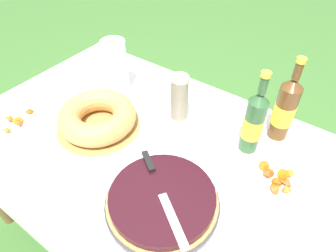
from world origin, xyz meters
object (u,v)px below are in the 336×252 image
serving_knife (159,187)px  snack_plate_left (277,182)px  cider_bottle_green (254,122)px  cider_bottle_amber (285,109)px  snack_plate_near (20,122)px  paper_towel_roll (116,66)px  berry_tart (162,200)px  cup_stack (179,99)px  bundt_cake (97,117)px

serving_knife → snack_plate_left: bearing=77.5°
cider_bottle_green → cider_bottle_amber: size_ratio=0.98×
snack_plate_near → paper_towel_roll: bearing=69.4°
berry_tart → cup_stack: bearing=117.4°
bundt_cake → serving_knife: bearing=-17.8°
bundt_cake → cider_bottle_green: 0.61m
bundt_cake → cider_bottle_amber: 0.73m
snack_plate_near → berry_tart: bearing=2.6°
cider_bottle_green → snack_plate_left: cider_bottle_green is taller
bundt_cake → cup_stack: size_ratio=1.61×
cider_bottle_amber → snack_plate_near: cider_bottle_amber is taller
cider_bottle_amber → snack_plate_near: bearing=-147.7°
serving_knife → cider_bottle_green: cider_bottle_green is taller
serving_knife → paper_towel_roll: bearing=178.3°
serving_knife → cup_stack: (-0.17, 0.37, 0.04)m
cider_bottle_green → snack_plate_near: (-0.83, -0.43, -0.12)m
cup_stack → snack_plate_near: 0.67m
berry_tart → paper_towel_roll: bearing=144.7°
serving_knife → bundt_cake: (-0.42, 0.13, -0.01)m
serving_knife → snack_plate_left: 0.41m
cider_bottle_amber → berry_tart: bearing=-108.5°
cider_bottle_amber → bundt_cake: bearing=-148.1°
cup_stack → cider_bottle_amber: bearing=21.9°
cider_bottle_green → serving_knife: bearing=-109.8°
bundt_cake → cider_bottle_green: (0.55, 0.25, 0.08)m
snack_plate_left → cup_stack: bearing=169.6°
cider_bottle_green → snack_plate_left: (0.15, -0.10, -0.12)m
cup_stack → snack_plate_near: (-0.52, -0.42, -0.10)m
snack_plate_near → snack_plate_left: size_ratio=0.99×
serving_knife → paper_towel_roll: 0.66m
bundt_cake → snack_plate_left: 0.72m
paper_towel_roll → snack_plate_left: bearing=-6.7°
serving_knife → snack_plate_near: (-0.69, -0.05, -0.05)m
cup_stack → cider_bottle_green: size_ratio=0.63×
cider_bottle_amber → snack_plate_left: 0.28m
cup_stack → cider_bottle_amber: 0.41m
snack_plate_left → paper_towel_roll: paper_towel_roll is taller
cider_bottle_green → cider_bottle_amber: (0.07, 0.14, 0.00)m
berry_tart → paper_towel_roll: paper_towel_roll is taller
berry_tart → cider_bottle_amber: cider_bottle_amber is taller
cup_stack → cider_bottle_amber: (0.38, 0.15, 0.03)m
cup_stack → snack_plate_left: (0.47, -0.09, -0.09)m
bundt_cake → paper_towel_roll: bearing=115.5°
cider_bottle_amber → cup_stack: bearing=-158.1°
serving_knife → cider_bottle_green: bearing=103.9°
serving_knife → snack_plate_near: bearing=-142.3°
cider_bottle_green → bundt_cake: bearing=-155.7°
berry_tart → cup_stack: (-0.20, 0.38, 0.08)m
bundt_cake → berry_tart: bearing=-18.8°
berry_tart → bundt_cake: 0.47m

